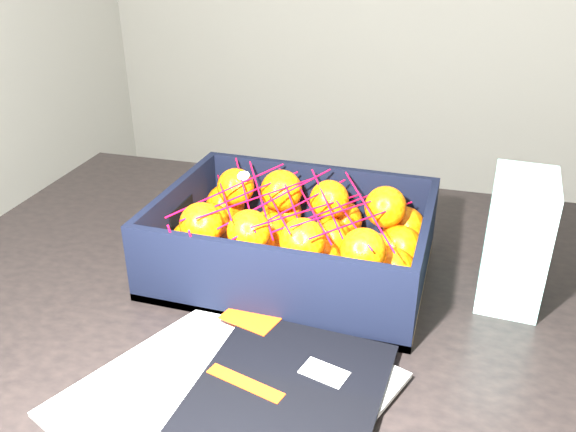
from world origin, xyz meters
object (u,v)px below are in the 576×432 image
(table, at_px, (305,329))
(magazine_stack, at_px, (245,398))
(retail_carton, at_px, (516,240))
(produce_crate, at_px, (294,249))

(table, bearing_deg, magazine_stack, -88.58)
(retail_carton, bearing_deg, table, -169.49)
(retail_carton, bearing_deg, produce_crate, -172.85)
(magazine_stack, xyz_separation_m, retail_carton, (0.29, 0.32, 0.08))
(table, relative_size, magazine_stack, 3.04)
(produce_crate, distance_m, retail_carton, 0.33)
(produce_crate, relative_size, retail_carton, 2.16)
(magazine_stack, xyz_separation_m, produce_crate, (-0.03, 0.30, 0.03))
(table, distance_m, produce_crate, 0.14)
(produce_crate, bearing_deg, retail_carton, 4.49)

